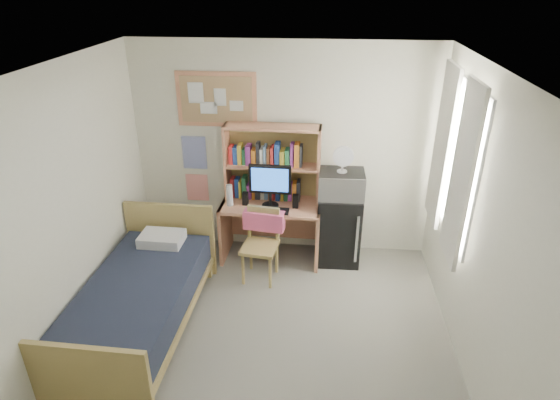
# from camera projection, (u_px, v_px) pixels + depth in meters

# --- Properties ---
(floor) EXTENTS (3.60, 4.20, 0.02)m
(floor) POSITION_uv_depth(u_px,v_px,m) (263.00, 363.00, 4.34)
(floor) COLOR gray
(floor) RESTS_ON ground
(ceiling) EXTENTS (3.60, 4.20, 0.02)m
(ceiling) POSITION_uv_depth(u_px,v_px,m) (257.00, 78.00, 3.19)
(ceiling) COLOR white
(ceiling) RESTS_ON wall_back
(wall_back) EXTENTS (3.60, 0.04, 2.60)m
(wall_back) POSITION_uv_depth(u_px,v_px,m) (283.00, 151.00, 5.64)
(wall_back) COLOR white
(wall_back) RESTS_ON floor
(wall_left) EXTENTS (0.04, 4.20, 2.60)m
(wall_left) POSITION_uv_depth(u_px,v_px,m) (48.00, 231.00, 3.91)
(wall_left) COLOR white
(wall_left) RESTS_ON floor
(wall_right) EXTENTS (0.04, 4.20, 2.60)m
(wall_right) POSITION_uv_depth(u_px,v_px,m) (492.00, 253.00, 3.61)
(wall_right) COLOR white
(wall_right) RESTS_ON floor
(window_unit) EXTENTS (0.10, 1.40, 1.70)m
(window_unit) POSITION_uv_depth(u_px,v_px,m) (454.00, 160.00, 4.56)
(window_unit) COLOR white
(window_unit) RESTS_ON wall_right
(curtain_left) EXTENTS (0.04, 0.55, 1.70)m
(curtain_left) POSITION_uv_depth(u_px,v_px,m) (461.00, 176.00, 4.20)
(curtain_left) COLOR white
(curtain_left) RESTS_ON wall_right
(curtain_right) EXTENTS (0.04, 0.55, 1.70)m
(curtain_right) POSITION_uv_depth(u_px,v_px,m) (442.00, 146.00, 4.92)
(curtain_right) COLOR white
(curtain_right) RESTS_ON wall_right
(bulletin_board) EXTENTS (0.94, 0.03, 0.64)m
(bulletin_board) POSITION_uv_depth(u_px,v_px,m) (217.00, 99.00, 5.42)
(bulletin_board) COLOR tan
(bulletin_board) RESTS_ON wall_back
(poster_wave) EXTENTS (0.30, 0.01, 0.42)m
(poster_wave) POSITION_uv_depth(u_px,v_px,m) (194.00, 153.00, 5.74)
(poster_wave) COLOR #2839A3
(poster_wave) RESTS_ON wall_back
(poster_japan) EXTENTS (0.28, 0.01, 0.36)m
(poster_japan) POSITION_uv_depth(u_px,v_px,m) (197.00, 187.00, 5.95)
(poster_japan) COLOR red
(poster_japan) RESTS_ON wall_back
(desk) EXTENTS (1.22, 0.64, 0.75)m
(desk) POSITION_uv_depth(u_px,v_px,m) (271.00, 231.00, 5.77)
(desk) COLOR tan
(desk) RESTS_ON floor
(desk_chair) EXTENTS (0.48, 0.48, 0.86)m
(desk_chair) POSITION_uv_depth(u_px,v_px,m) (260.00, 247.00, 5.33)
(desk_chair) COLOR tan
(desk_chair) RESTS_ON floor
(mini_fridge) EXTENTS (0.52, 0.52, 0.88)m
(mini_fridge) POSITION_uv_depth(u_px,v_px,m) (338.00, 228.00, 5.71)
(mini_fridge) COLOR black
(mini_fridge) RESTS_ON floor
(bed) EXTENTS (1.05, 2.02, 0.55)m
(bed) POSITION_uv_depth(u_px,v_px,m) (139.00, 306.00, 4.64)
(bed) COLOR black
(bed) RESTS_ON floor
(hutch) EXTENTS (1.14, 0.32, 0.92)m
(hutch) POSITION_uv_depth(u_px,v_px,m) (273.00, 163.00, 5.54)
(hutch) COLOR tan
(hutch) RESTS_ON desk
(monitor) EXTENTS (0.49, 0.05, 0.53)m
(monitor) POSITION_uv_depth(u_px,v_px,m) (270.00, 186.00, 5.44)
(monitor) COLOR black
(monitor) RESTS_ON desk
(keyboard) EXTENTS (0.48, 0.17, 0.02)m
(keyboard) POSITION_uv_depth(u_px,v_px,m) (269.00, 210.00, 5.42)
(keyboard) COLOR black
(keyboard) RESTS_ON desk
(speaker_left) EXTENTS (0.07, 0.07, 0.16)m
(speaker_left) POSITION_uv_depth(u_px,v_px,m) (245.00, 199.00, 5.55)
(speaker_left) COLOR black
(speaker_left) RESTS_ON desk
(speaker_right) EXTENTS (0.07, 0.07, 0.16)m
(speaker_right) POSITION_uv_depth(u_px,v_px,m) (296.00, 201.00, 5.48)
(speaker_right) COLOR black
(speaker_right) RESTS_ON desk
(water_bottle) EXTENTS (0.08, 0.08, 0.26)m
(water_bottle) POSITION_uv_depth(u_px,v_px,m) (230.00, 195.00, 5.51)
(water_bottle) COLOR silver
(water_bottle) RESTS_ON desk
(hoodie) EXTENTS (0.49, 0.21, 0.23)m
(hoodie) POSITION_uv_depth(u_px,v_px,m) (264.00, 220.00, 5.40)
(hoodie) COLOR #E75886
(hoodie) RESTS_ON desk_chair
(microwave) EXTENTS (0.53, 0.40, 0.30)m
(microwave) POSITION_uv_depth(u_px,v_px,m) (341.00, 184.00, 5.43)
(microwave) COLOR silver
(microwave) RESTS_ON mini_fridge
(desk_fan) EXTENTS (0.24, 0.24, 0.29)m
(desk_fan) POSITION_uv_depth(u_px,v_px,m) (343.00, 160.00, 5.30)
(desk_fan) COLOR silver
(desk_fan) RESTS_ON microwave
(pillow) EXTENTS (0.48, 0.34, 0.11)m
(pillow) POSITION_uv_depth(u_px,v_px,m) (162.00, 239.00, 5.16)
(pillow) COLOR silver
(pillow) RESTS_ON bed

